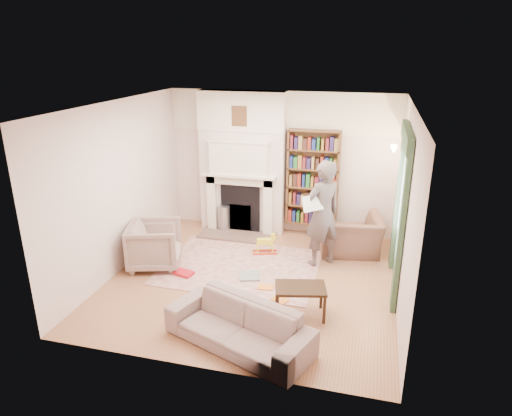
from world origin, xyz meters
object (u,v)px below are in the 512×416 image
(man_reading, at_px, (322,214))
(rocking_horse, at_px, (265,244))
(sofa, at_px, (239,326))
(coffee_table, at_px, (300,301))
(paraffin_heater, at_px, (224,219))
(bookcase, at_px, (313,178))
(armchair_left, at_px, (155,245))
(armchair_reading, at_px, (350,234))

(man_reading, xyz_separation_m, rocking_horse, (-1.03, 0.15, -0.73))
(sofa, bearing_deg, coffee_table, 74.87)
(coffee_table, distance_m, paraffin_heater, 3.34)
(sofa, xyz_separation_m, coffee_table, (0.64, 0.87, -0.05))
(bookcase, xyz_separation_m, armchair_left, (-2.39, -2.06, -0.78))
(armchair_reading, distance_m, man_reading, 0.94)
(sofa, bearing_deg, man_reading, 95.43)
(bookcase, bearing_deg, coffee_table, -84.74)
(rocking_horse, bearing_deg, paraffin_heater, 124.66)
(sofa, xyz_separation_m, rocking_horse, (-0.32, 2.70, -0.08))
(coffee_table, height_order, paraffin_heater, paraffin_heater)
(bookcase, relative_size, man_reading, 1.00)
(armchair_left, height_order, coffee_table, armchair_left)
(bookcase, xyz_separation_m, paraffin_heater, (-1.73, -0.29, -0.90))
(paraffin_heater, bearing_deg, rocking_horse, -38.19)
(paraffin_heater, xyz_separation_m, rocking_horse, (1.06, -0.83, -0.08))
(sofa, bearing_deg, bookcase, 105.66)
(bookcase, xyz_separation_m, coffee_table, (0.27, -2.96, -0.95))
(paraffin_heater, bearing_deg, coffee_table, -53.04)
(armchair_reading, relative_size, coffee_table, 1.56)
(bookcase, distance_m, sofa, 3.95)
(paraffin_heater, height_order, rocking_horse, paraffin_heater)
(bookcase, height_order, rocking_horse, bookcase)
(paraffin_heater, bearing_deg, armchair_reading, -8.54)
(bookcase, bearing_deg, man_reading, -74.53)
(armchair_reading, height_order, sofa, armchair_reading)
(armchair_left, distance_m, sofa, 2.69)
(armchair_left, height_order, man_reading, man_reading)
(armchair_reading, xyz_separation_m, armchair_left, (-3.19, -1.39, 0.04))
(armchair_left, distance_m, man_reading, 2.90)
(armchair_left, distance_m, rocking_horse, 1.96)
(sofa, bearing_deg, armchair_reading, 90.80)
(armchair_reading, bearing_deg, rocking_horse, 6.37)
(bookcase, bearing_deg, paraffin_heater, -170.44)
(armchair_left, distance_m, paraffin_heater, 1.89)
(armchair_reading, bearing_deg, coffee_table, 66.44)
(sofa, distance_m, man_reading, 2.73)
(sofa, relative_size, rocking_horse, 4.28)
(man_reading, xyz_separation_m, coffee_table, (-0.08, -1.69, -0.70))
(man_reading, xyz_separation_m, paraffin_heater, (-2.09, 0.98, -0.65))
(bookcase, relative_size, rocking_horse, 4.14)
(sofa, bearing_deg, rocking_horse, 117.75)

